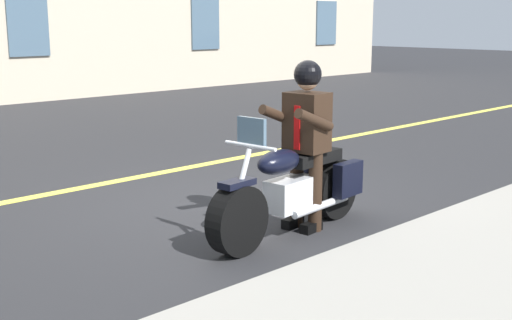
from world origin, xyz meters
TOP-DOWN VIEW (x-y plane):
  - ground_plane at (0.00, 0.00)m, footprint 80.00×80.00m
  - lane_center_stripe at (0.00, -2.00)m, footprint 60.00×0.16m
  - motorcycle_main at (0.20, 1.14)m, footprint 2.22×0.73m
  - rider_main at (0.01, 1.12)m, footprint 0.66×0.59m

SIDE VIEW (x-z plane):
  - ground_plane at x=0.00m, z-range 0.00..0.00m
  - lane_center_stripe at x=0.00m, z-range 0.00..0.01m
  - motorcycle_main at x=0.20m, z-range -0.18..1.08m
  - rider_main at x=0.01m, z-range 0.17..1.91m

